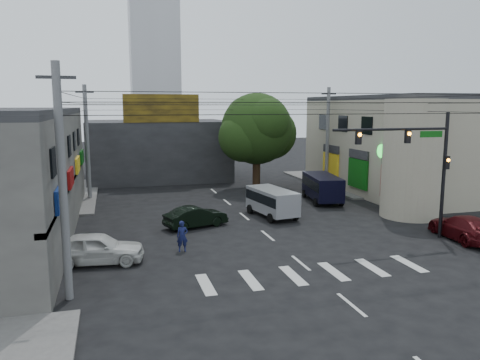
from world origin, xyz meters
name	(u,v)px	position (x,y,z in m)	size (l,w,h in m)	color
ground	(279,245)	(0.00, 0.00, 0.00)	(160.00, 160.00, 0.00)	black
sidewalk_far_right	(385,180)	(18.00, 18.00, 0.07)	(16.00, 16.00, 0.15)	#514F4C
building_right	(418,146)	(18.00, 13.00, 4.00)	(14.00, 18.00, 8.00)	gray
corner_column	(413,159)	(11.00, 4.00, 4.00)	(4.00, 4.00, 8.00)	gray
building_far	(158,150)	(-4.00, 26.00, 3.00)	(14.00, 10.00, 6.00)	#232326
billboard	(162,108)	(-4.00, 21.10, 7.30)	(7.00, 0.30, 2.60)	olive
tower_distant	(153,28)	(0.00, 70.00, 22.00)	(9.00, 9.00, 44.00)	silver
street_tree	(257,129)	(4.00, 17.00, 5.47)	(6.40, 6.40, 8.70)	black
traffic_gantry	(420,155)	(7.82, -1.00, 4.83)	(7.10, 0.35, 7.20)	black
utility_pole_near_left	(63,184)	(-10.50, -4.50, 4.60)	(0.32, 0.32, 9.20)	#59595B
utility_pole_far_left	(87,143)	(-10.50, 16.00, 4.60)	(0.32, 0.32, 9.20)	#59595B
utility_pole_far_right	(327,138)	(10.50, 16.00, 4.60)	(0.32, 0.32, 9.20)	#59595B
dark_sedan	(196,217)	(-3.72, 5.08, 0.66)	(4.24, 2.59, 1.32)	black
white_compact	(97,248)	(-9.54, -0.43, 0.77)	(4.68, 2.35, 1.53)	silver
maroon_sedan	(464,227)	(10.50, -1.72, 0.71)	(2.41, 5.03, 1.41)	#3E080C
silver_minivan	(272,203)	(1.81, 6.41, 0.96)	(2.58, 4.70, 1.91)	#9A9BA1
navy_van	(322,189)	(7.36, 10.24, 1.05)	(2.81, 5.50, 2.10)	black
traffic_officer	(182,236)	(-5.26, 0.39, 0.81)	(0.61, 0.41, 1.62)	#141947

